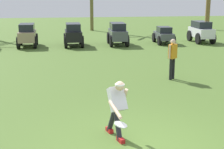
{
  "coord_description": "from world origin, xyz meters",
  "views": [
    {
      "loc": [
        -1.59,
        -6.63,
        3.27
      ],
      "look_at": [
        -0.13,
        3.12,
        0.9
      ],
      "focal_mm": 55.0,
      "sensor_mm": 36.0,
      "label": 1
    }
  ],
  "objects_px": {
    "frisbee_thrower": "(117,106)",
    "parked_car_slot_g": "(201,31)",
    "parked_car_slot_e": "(118,33)",
    "frisbee_in_flight": "(121,125)",
    "parked_car_slot_f": "(164,35)",
    "parked_car_slot_c": "(27,35)",
    "parked_car_slot_d": "(73,34)",
    "teammate_near_sideline": "(173,55)"
  },
  "relations": [
    {
      "from": "frisbee_in_flight",
      "to": "parked_car_slot_e",
      "type": "height_order",
      "value": "parked_car_slot_e"
    },
    {
      "from": "frisbee_thrower",
      "to": "parked_car_slot_g",
      "type": "height_order",
      "value": "parked_car_slot_g"
    },
    {
      "from": "frisbee_thrower",
      "to": "frisbee_in_flight",
      "type": "xyz_separation_m",
      "value": [
        -0.03,
        -0.64,
        -0.19
      ]
    },
    {
      "from": "parked_car_slot_d",
      "to": "teammate_near_sideline",
      "type": "bearing_deg",
      "value": -69.5
    },
    {
      "from": "frisbee_thrower",
      "to": "teammate_near_sideline",
      "type": "height_order",
      "value": "teammate_near_sideline"
    },
    {
      "from": "frisbee_thrower",
      "to": "parked_car_slot_d",
      "type": "bearing_deg",
      "value": 91.7
    },
    {
      "from": "frisbee_in_flight",
      "to": "parked_car_slot_d",
      "type": "bearing_deg",
      "value": 91.53
    },
    {
      "from": "frisbee_thrower",
      "to": "parked_car_slot_g",
      "type": "xyz_separation_m",
      "value": [
        8.08,
        14.54,
        -0.05
      ]
    },
    {
      "from": "frisbee_in_flight",
      "to": "parked_car_slot_c",
      "type": "relative_size",
      "value": 0.15
    },
    {
      "from": "parked_car_slot_f",
      "to": "parked_car_slot_e",
      "type": "bearing_deg",
      "value": -176.33
    },
    {
      "from": "frisbee_in_flight",
      "to": "parked_car_slot_g",
      "type": "bearing_deg",
      "value": 61.9
    },
    {
      "from": "teammate_near_sideline",
      "to": "parked_car_slot_f",
      "type": "height_order",
      "value": "teammate_near_sideline"
    },
    {
      "from": "frisbee_thrower",
      "to": "parked_car_slot_f",
      "type": "relative_size",
      "value": 0.62
    },
    {
      "from": "teammate_near_sideline",
      "to": "frisbee_thrower",
      "type": "bearing_deg",
      "value": -120.18
    },
    {
      "from": "frisbee_thrower",
      "to": "parked_car_slot_e",
      "type": "distance_m",
      "value": 14.41
    },
    {
      "from": "frisbee_in_flight",
      "to": "parked_car_slot_f",
      "type": "relative_size",
      "value": 0.16
    },
    {
      "from": "parked_car_slot_d",
      "to": "parked_car_slot_g",
      "type": "bearing_deg",
      "value": 2.08
    },
    {
      "from": "parked_car_slot_g",
      "to": "frisbee_in_flight",
      "type": "bearing_deg",
      "value": -118.1
    },
    {
      "from": "frisbee_in_flight",
      "to": "parked_car_slot_d",
      "type": "xyz_separation_m",
      "value": [
        -0.4,
        14.87,
        0.15
      ]
    },
    {
      "from": "parked_car_slot_d",
      "to": "parked_car_slot_g",
      "type": "distance_m",
      "value": 8.51
    },
    {
      "from": "frisbee_thrower",
      "to": "frisbee_in_flight",
      "type": "bearing_deg",
      "value": -92.26
    },
    {
      "from": "teammate_near_sideline",
      "to": "parked_car_slot_g",
      "type": "distance_m",
      "value": 10.71
    },
    {
      "from": "frisbee_thrower",
      "to": "frisbee_in_flight",
      "type": "height_order",
      "value": "frisbee_thrower"
    },
    {
      "from": "parked_car_slot_c",
      "to": "parked_car_slot_d",
      "type": "distance_m",
      "value": 2.81
    },
    {
      "from": "parked_car_slot_e",
      "to": "parked_car_slot_g",
      "type": "height_order",
      "value": "same"
    },
    {
      "from": "frisbee_thrower",
      "to": "parked_car_slot_g",
      "type": "relative_size",
      "value": 0.59
    },
    {
      "from": "frisbee_in_flight",
      "to": "parked_car_slot_f",
      "type": "xyz_separation_m",
      "value": [
        5.49,
        15.05,
        -0.03
      ]
    },
    {
      "from": "teammate_near_sideline",
      "to": "parked_car_slot_g",
      "type": "xyz_separation_m",
      "value": [
        5.1,
        9.42,
        -0.2
      ]
    },
    {
      "from": "teammate_near_sideline",
      "to": "parked_car_slot_e",
      "type": "relative_size",
      "value": 0.66
    },
    {
      "from": "parked_car_slot_f",
      "to": "parked_car_slot_g",
      "type": "relative_size",
      "value": 0.95
    },
    {
      "from": "frisbee_thrower",
      "to": "parked_car_slot_g",
      "type": "distance_m",
      "value": 16.64
    },
    {
      "from": "parked_car_slot_d",
      "to": "parked_car_slot_g",
      "type": "relative_size",
      "value": 1.0
    },
    {
      "from": "frisbee_thrower",
      "to": "parked_car_slot_g",
      "type": "bearing_deg",
      "value": 60.94
    },
    {
      "from": "parked_car_slot_c",
      "to": "parked_car_slot_d",
      "type": "xyz_separation_m",
      "value": [
        2.8,
        -0.15,
        0.0
      ]
    },
    {
      "from": "frisbee_thrower",
      "to": "parked_car_slot_e",
      "type": "xyz_separation_m",
      "value": [
        2.38,
        14.21,
        -0.05
      ]
    },
    {
      "from": "frisbee_in_flight",
      "to": "parked_car_slot_c",
      "type": "height_order",
      "value": "parked_car_slot_c"
    },
    {
      "from": "frisbee_in_flight",
      "to": "parked_car_slot_c",
      "type": "bearing_deg",
      "value": 102.03
    },
    {
      "from": "parked_car_slot_d",
      "to": "parked_car_slot_f",
      "type": "relative_size",
      "value": 1.05
    },
    {
      "from": "parked_car_slot_e",
      "to": "frisbee_in_flight",
      "type": "bearing_deg",
      "value": -99.18
    },
    {
      "from": "parked_car_slot_c",
      "to": "parked_car_slot_e",
      "type": "bearing_deg",
      "value": -1.75
    },
    {
      "from": "parked_car_slot_c",
      "to": "parked_car_slot_g",
      "type": "height_order",
      "value": "same"
    },
    {
      "from": "frisbee_in_flight",
      "to": "parked_car_slot_f",
      "type": "height_order",
      "value": "parked_car_slot_f"
    }
  ]
}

